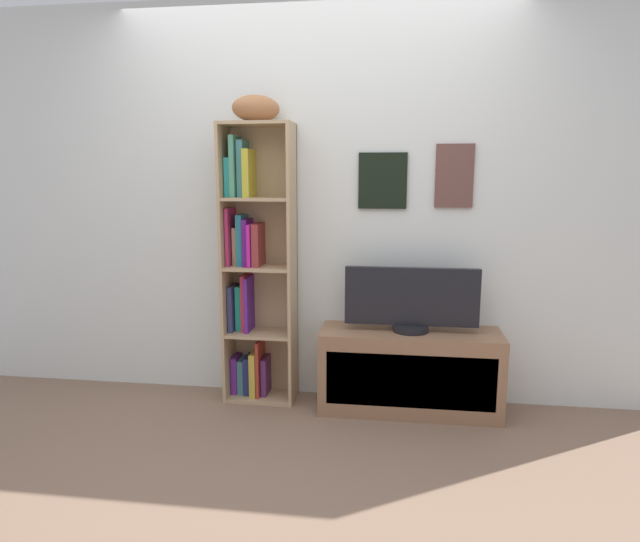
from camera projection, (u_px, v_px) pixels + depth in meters
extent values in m
cube|color=#7D614E|center=(285.00, 486.00, 2.61)|extent=(5.20, 5.20, 0.04)
cube|color=silver|center=(317.00, 205.00, 3.49)|extent=(4.80, 0.06, 2.54)
cube|color=black|center=(383.00, 181.00, 3.37)|extent=(0.30, 0.02, 0.35)
cube|color=#C9A88A|center=(383.00, 181.00, 3.36)|extent=(0.25, 0.01, 0.30)
cube|color=brown|center=(454.00, 176.00, 3.31)|extent=(0.23, 0.02, 0.39)
cube|color=tan|center=(454.00, 176.00, 3.30)|extent=(0.18, 0.01, 0.34)
cube|color=tan|center=(226.00, 265.00, 3.48)|extent=(0.02, 0.26, 1.78)
cube|color=tan|center=(292.00, 267.00, 3.42)|extent=(0.02, 0.26, 1.78)
cube|color=tan|center=(264.00, 263.00, 3.57)|extent=(0.45, 0.01, 1.78)
cube|color=tan|center=(262.00, 396.00, 3.60)|extent=(0.41, 0.25, 0.02)
cube|color=tan|center=(260.00, 333.00, 3.53)|extent=(0.41, 0.25, 0.02)
cube|color=tan|center=(259.00, 267.00, 3.45)|extent=(0.41, 0.25, 0.02)
cube|color=tan|center=(258.00, 199.00, 3.38)|extent=(0.41, 0.25, 0.02)
cube|color=tan|center=(256.00, 124.00, 3.30)|extent=(0.41, 0.25, 0.02)
cube|color=#5D238D|center=(237.00, 373.00, 3.64)|extent=(0.04, 0.15, 0.25)
cube|color=#3C6C7B|center=(243.00, 375.00, 3.64)|extent=(0.04, 0.15, 0.23)
cube|color=navy|center=(250.00, 374.00, 3.63)|extent=(0.04, 0.16, 0.25)
cube|color=gold|center=(255.00, 372.00, 3.60)|extent=(0.04, 0.20, 0.29)
cube|color=#A13125|center=(260.00, 367.00, 3.59)|extent=(0.02, 0.20, 0.37)
cube|color=#57265C|center=(266.00, 375.00, 3.61)|extent=(0.03, 0.17, 0.25)
cube|color=navy|center=(233.00, 307.00, 3.55)|extent=(0.03, 0.18, 0.30)
cube|color=#209579|center=(241.00, 307.00, 3.57)|extent=(0.04, 0.14, 0.29)
cube|color=#B92A44|center=(246.00, 302.00, 3.54)|extent=(0.03, 0.16, 0.37)
cube|color=#551F8B|center=(249.00, 304.00, 3.53)|extent=(0.02, 0.19, 0.36)
cube|color=#AD2956|center=(231.00, 237.00, 3.47)|extent=(0.02, 0.19, 0.37)
cube|color=tan|center=(237.00, 246.00, 3.50)|extent=(0.03, 0.13, 0.24)
cube|color=#226C81|center=(242.00, 240.00, 3.47)|extent=(0.04, 0.17, 0.33)
cube|color=#56166D|center=(248.00, 242.00, 3.46)|extent=(0.03, 0.19, 0.30)
cube|color=#BF1D99|center=(252.00, 245.00, 3.45)|extent=(0.02, 0.21, 0.27)
cube|color=maroon|center=(258.00, 245.00, 3.45)|extent=(0.04, 0.20, 0.27)
cube|color=#2FAEAD|center=(231.00, 178.00, 3.41)|extent=(0.04, 0.17, 0.24)
cube|color=#488E70|center=(236.00, 167.00, 3.38)|extent=(0.03, 0.20, 0.38)
cube|color=teal|center=(243.00, 169.00, 3.39)|extent=(0.04, 0.17, 0.35)
cube|color=gold|center=(249.00, 173.00, 3.37)|extent=(0.04, 0.20, 0.30)
ellipsoid|color=#955D37|center=(256.00, 108.00, 3.28)|extent=(0.33, 0.27, 0.16)
cube|color=#8C6346|center=(409.00, 371.00, 3.38)|extent=(1.11, 0.37, 0.51)
cube|color=brown|center=(410.00, 381.00, 3.20)|extent=(1.00, 0.01, 0.33)
cylinder|color=black|center=(411.00, 328.00, 3.33)|extent=(0.22, 0.22, 0.04)
cube|color=black|center=(411.00, 296.00, 3.29)|extent=(0.81, 0.04, 0.36)
cube|color=white|center=(412.00, 297.00, 3.28)|extent=(0.77, 0.01, 0.32)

